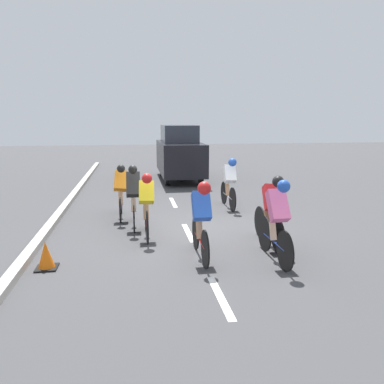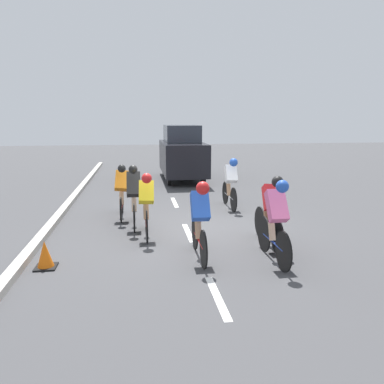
# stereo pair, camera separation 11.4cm
# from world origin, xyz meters

# --- Properties ---
(ground_plane) EXTENTS (60.00, 60.00, 0.00)m
(ground_plane) POSITION_xyz_m (0.00, 0.00, 0.00)
(ground_plane) COLOR #424244
(lane_stripe_near) EXTENTS (0.12, 1.40, 0.01)m
(lane_stripe_near) POSITION_xyz_m (0.00, 3.44, 0.00)
(lane_stripe_near) COLOR white
(lane_stripe_near) RESTS_ON ground
(lane_stripe_mid) EXTENTS (0.12, 1.40, 0.01)m
(lane_stripe_mid) POSITION_xyz_m (0.00, 0.24, 0.00)
(lane_stripe_mid) COLOR white
(lane_stripe_mid) RESTS_ON ground
(lane_stripe_far) EXTENTS (0.12, 1.40, 0.01)m
(lane_stripe_far) POSITION_xyz_m (0.00, -2.96, 0.00)
(lane_stripe_far) COLOR white
(lane_stripe_far) RESTS_ON ground
(curb) EXTENTS (0.20, 27.21, 0.14)m
(curb) POSITION_xyz_m (3.20, 0.24, 0.07)
(curb) COLOR #B7B2A8
(curb) RESTS_ON ground
(cyclist_black) EXTENTS (0.33, 1.71, 1.53)m
(cyclist_black) POSITION_xyz_m (1.22, -0.43, 0.79)
(cyclist_black) COLOR black
(cyclist_black) RESTS_ON ground
(cyclist_orange) EXTENTS (0.37, 1.63, 1.45)m
(cyclist_orange) POSITION_xyz_m (1.54, -1.30, 0.75)
(cyclist_orange) COLOR black
(cyclist_orange) RESTS_ON ground
(cyclist_white) EXTENTS (0.35, 1.70, 1.49)m
(cyclist_white) POSITION_xyz_m (-1.53, -1.97, 0.79)
(cyclist_white) COLOR black
(cyclist_white) RESTS_ON ground
(cyclist_yellow) EXTENTS (0.34, 1.68, 1.46)m
(cyclist_yellow) POSITION_xyz_m (0.94, 0.40, 0.76)
(cyclist_yellow) COLOR black
(cyclist_yellow) RESTS_ON ground
(cyclist_blue) EXTENTS (0.33, 1.69, 1.51)m
(cyclist_blue) POSITION_xyz_m (0.01, 1.91, 0.80)
(cyclist_blue) COLOR black
(cyclist_blue) RESTS_ON ground
(cyclist_red) EXTENTS (0.36, 1.72, 1.49)m
(cyclist_red) POSITION_xyz_m (-1.53, 1.38, 0.78)
(cyclist_red) COLOR black
(cyclist_red) RESTS_ON ground
(cyclist_pink) EXTENTS (0.32, 1.72, 1.56)m
(cyclist_pink) POSITION_xyz_m (-1.31, 2.23, 0.81)
(cyclist_pink) COLOR black
(cyclist_pink) RESTS_ON ground
(support_car) EXTENTS (1.70, 4.12, 2.31)m
(support_car) POSITION_xyz_m (-0.77, -7.41, 1.14)
(support_car) COLOR black
(support_car) RESTS_ON ground
(traffic_cone) EXTENTS (0.36, 0.36, 0.49)m
(traffic_cone) POSITION_xyz_m (2.75, 1.93, 0.24)
(traffic_cone) COLOR black
(traffic_cone) RESTS_ON ground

